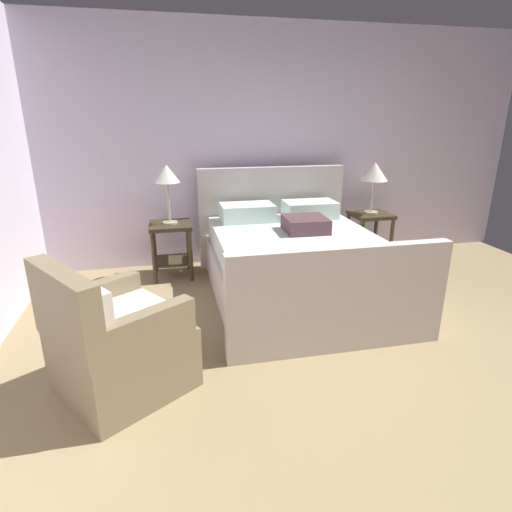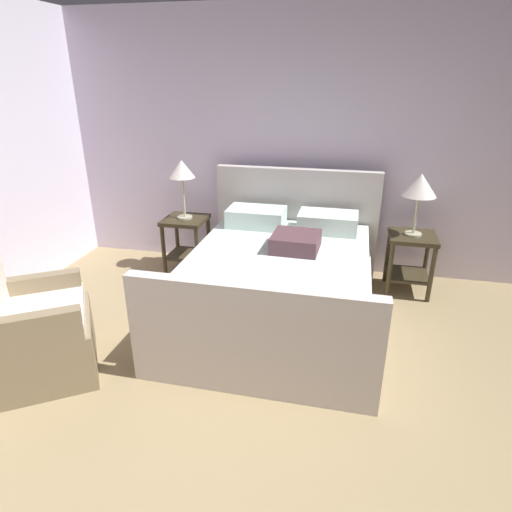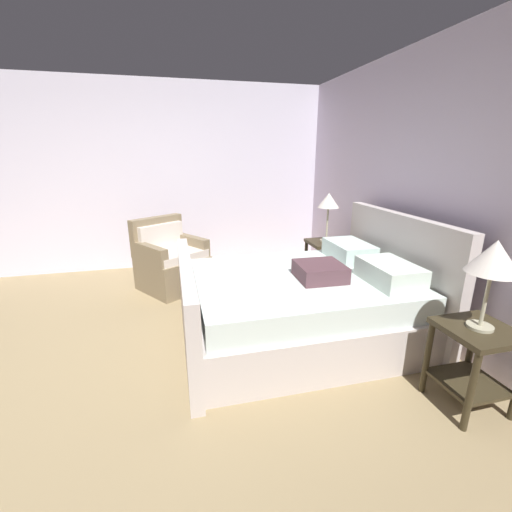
% 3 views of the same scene
% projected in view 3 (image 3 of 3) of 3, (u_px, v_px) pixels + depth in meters
% --- Properties ---
extents(ground_plane, '(5.65, 6.00, 0.02)m').
position_uv_depth(ground_plane, '(92.00, 385.00, 2.60)').
color(ground_plane, '#96815A').
extents(wall_back, '(5.77, 0.12, 2.68)m').
position_uv_depth(wall_back, '(453.00, 196.00, 2.92)').
color(wall_back, silver).
rests_on(wall_back, ground).
extents(wall_side_left, '(0.12, 6.12, 2.68)m').
position_uv_depth(wall_side_left, '(120.00, 179.00, 4.88)').
color(wall_side_left, silver).
rests_on(wall_side_left, ground).
extents(bed, '(1.70, 2.14, 1.14)m').
position_uv_depth(bed, '(303.00, 302.00, 3.19)').
color(bed, beige).
rests_on(bed, ground).
extents(nightstand_right, '(0.44, 0.44, 0.60)m').
position_uv_depth(nightstand_right, '(474.00, 354.00, 2.28)').
color(nightstand_right, '#362E1C').
rests_on(nightstand_right, ground).
extents(table_lamp_right, '(0.31, 0.31, 0.59)m').
position_uv_depth(table_lamp_right, '(494.00, 259.00, 2.08)').
color(table_lamp_right, '#B7B293').
rests_on(table_lamp_right, nightstand_right).
extents(nightstand_left, '(0.44, 0.44, 0.60)m').
position_uv_depth(nightstand_left, '(325.00, 256.00, 4.44)').
color(nightstand_left, '#362E1C').
rests_on(nightstand_left, ground).
extents(table_lamp_left, '(0.27, 0.27, 0.62)m').
position_uv_depth(table_lamp_left, '(329.00, 202.00, 4.24)').
color(table_lamp_left, '#B7B293').
rests_on(table_lamp_left, nightstand_left).
extents(armchair, '(1.01, 1.00, 0.90)m').
position_uv_depth(armchair, '(170.00, 262.00, 4.38)').
color(armchair, '#827053').
rests_on(armchair, ground).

